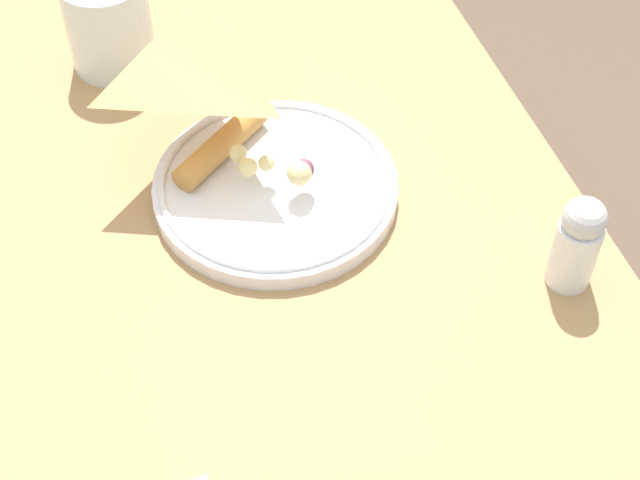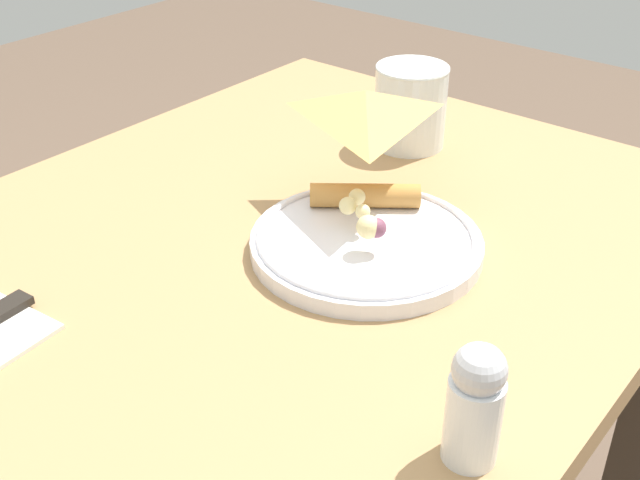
# 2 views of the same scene
# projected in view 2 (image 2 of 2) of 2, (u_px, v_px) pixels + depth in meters

# --- Properties ---
(dining_table) EXTENTS (1.02, 0.67, 0.76)m
(dining_table) POSITION_uv_depth(u_px,v_px,m) (234.00, 389.00, 0.79)
(dining_table) COLOR #A87F51
(dining_table) RESTS_ON ground_plane
(plate_pizza) EXTENTS (0.22, 0.22, 0.05)m
(plate_pizza) POSITION_uv_depth(u_px,v_px,m) (366.00, 238.00, 0.75)
(plate_pizza) COLOR white
(plate_pizza) RESTS_ON dining_table
(milk_glass) EXTENTS (0.09, 0.09, 0.10)m
(milk_glass) POSITION_uv_depth(u_px,v_px,m) (410.00, 109.00, 0.94)
(milk_glass) COLOR white
(milk_glass) RESTS_ON dining_table
(salt_shaker) EXTENTS (0.04, 0.04, 0.09)m
(salt_shaker) POSITION_uv_depth(u_px,v_px,m) (475.00, 404.00, 0.51)
(salt_shaker) COLOR white
(salt_shaker) RESTS_ON dining_table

